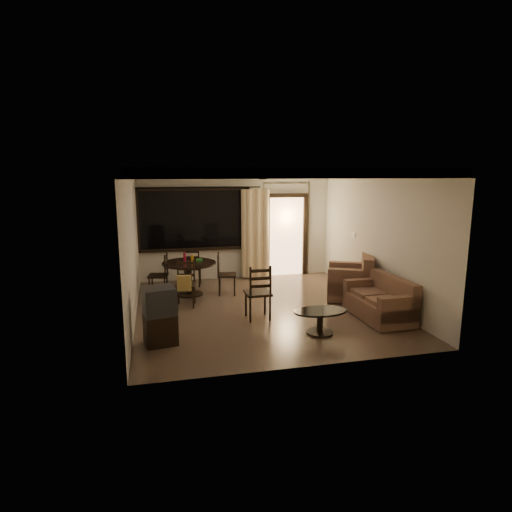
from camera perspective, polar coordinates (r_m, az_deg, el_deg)
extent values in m
plane|color=#7F6651|center=(8.84, 0.80, -7.00)|extent=(5.50, 5.50, 0.00)
plane|color=beige|center=(11.17, -2.61, 4.16)|extent=(5.00, 0.00, 5.00)
plane|color=beige|center=(5.93, 7.30, -2.09)|extent=(5.00, 0.00, 5.00)
plane|color=beige|center=(8.27, -16.23, 1.30)|extent=(0.00, 5.50, 5.50)
plane|color=beige|center=(9.43, 15.74, 2.47)|extent=(0.00, 5.50, 5.50)
plane|color=white|center=(8.40, 0.85, 11.47)|extent=(5.50, 5.50, 0.00)
cube|color=black|center=(10.97, -8.26, 4.85)|extent=(2.70, 0.04, 1.45)
cylinder|color=black|center=(10.84, -7.81, 9.05)|extent=(3.20, 0.03, 0.03)
cube|color=#FFC684|center=(11.50, 4.08, 2.58)|extent=(0.91, 0.03, 2.08)
cube|color=white|center=(10.36, 12.85, 2.79)|extent=(0.02, 0.18, 0.12)
cylinder|color=black|center=(8.40, 0.85, 11.06)|extent=(0.03, 0.03, 0.12)
cylinder|color=black|center=(8.40, 0.85, 10.45)|extent=(0.16, 0.16, 0.08)
cylinder|color=black|center=(9.75, -8.92, -0.95)|extent=(1.21, 1.21, 0.04)
cylinder|color=black|center=(9.83, -8.86, -3.02)|extent=(0.12, 0.12, 0.70)
cylinder|color=black|center=(9.92, -8.80, -5.02)|extent=(0.60, 0.60, 0.03)
cylinder|color=maroon|center=(9.78, -9.50, -0.15)|extent=(0.06, 0.06, 0.22)
cylinder|color=#B98413|center=(9.67, -8.49, -0.37)|extent=(0.06, 0.06, 0.18)
cube|color=#277C25|center=(9.84, -7.58, -0.54)|extent=(0.14, 0.10, 0.05)
cube|color=black|center=(9.93, -12.93, -2.56)|extent=(0.49, 0.49, 0.04)
cube|color=black|center=(9.76, -3.90, -2.53)|extent=(0.49, 0.49, 0.04)
cube|color=black|center=(8.99, -9.39, -3.85)|extent=(0.49, 0.49, 0.04)
cube|color=tan|center=(8.74, -9.57, -3.60)|extent=(0.29, 0.13, 0.32)
cube|color=black|center=(10.59, -8.46, -1.56)|extent=(0.49, 0.49, 0.04)
cube|color=black|center=(7.19, -12.63, -9.48)|extent=(0.57, 0.53, 0.50)
cube|color=black|center=(7.04, -12.79, -5.87)|extent=(0.57, 0.53, 0.45)
cube|color=black|center=(7.09, -10.82, -5.67)|extent=(0.09, 0.35, 0.30)
cube|color=#492A22|center=(8.53, 16.01, -6.69)|extent=(0.82, 1.49, 0.37)
cube|color=#492A22|center=(8.60, 17.84, -4.55)|extent=(0.22, 1.47, 0.60)
cube|color=#492A22|center=(7.95, 18.48, -6.75)|extent=(0.79, 0.18, 0.46)
cube|color=#492A22|center=(9.02, 13.98, -4.40)|extent=(0.79, 0.18, 0.46)
cube|color=#492A22|center=(8.45, 15.82, -5.36)|extent=(0.58, 1.30, 0.11)
cube|color=#492A22|center=(9.66, 12.38, -4.18)|extent=(1.26, 1.26, 0.45)
cube|color=#492A22|center=(9.58, 14.63, -2.13)|extent=(0.60, 0.95, 0.72)
cube|color=#492A22|center=(9.24, 12.46, -3.44)|extent=(0.94, 0.58, 0.56)
cube|color=#492A22|center=(9.97, 12.40, -2.38)|extent=(0.94, 0.58, 0.56)
cube|color=#492A22|center=(9.59, 12.11, -2.69)|extent=(0.91, 0.94, 0.13)
ellipsoid|color=#121B52|center=(9.57, 12.14, -2.01)|extent=(0.40, 0.33, 0.12)
ellipsoid|color=black|center=(7.48, 8.56, -7.30)|extent=(0.94, 0.57, 0.03)
cylinder|color=black|center=(7.55, 8.52, -8.74)|extent=(0.10, 0.10, 0.38)
cylinder|color=black|center=(7.61, 8.48, -10.03)|extent=(0.46, 0.46, 0.03)
cube|color=black|center=(8.11, 0.24, -4.96)|extent=(0.47, 0.47, 0.04)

